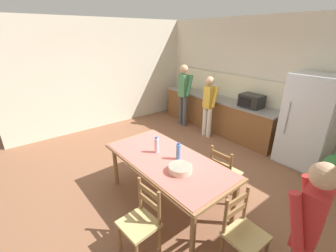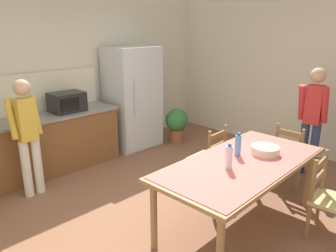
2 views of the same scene
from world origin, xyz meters
TOP-DOWN VIEW (x-y plane):
  - ground_plane at (0.00, 0.00)m, footprint 8.32×8.32m
  - wall_back at (0.00, 2.66)m, footprint 6.52×0.12m
  - wall_left at (-3.26, 0.00)m, footprint 0.12×5.20m
  - kitchen_counter at (-1.03, 2.23)m, footprint 3.55×0.66m
  - counter_splashback at (-1.03, 2.54)m, footprint 3.51×0.03m
  - refrigerator at (1.29, 2.19)m, footprint 0.88×0.73m
  - microwave at (-0.00, 2.21)m, footprint 0.50×0.39m
  - dining_table at (0.50, -0.67)m, footprint 2.12×1.06m
  - bottle_near_centre at (0.23, -0.67)m, footprint 0.07×0.07m
  - bottle_off_centre at (0.60, -0.54)m, footprint 0.07×0.07m
  - serving_bowl at (0.86, -0.73)m, footprint 0.32×0.32m
  - chair_head_end at (1.84, -0.63)m, footprint 0.41×0.43m
  - chair_side_far_right at (0.95, 0.14)m, footprint 0.44×0.42m
  - chair_side_near_right at (0.99, -1.45)m, footprint 0.46×0.44m
  - person_at_sink at (-1.82, 1.71)m, footprint 0.44×0.30m
  - person_at_counter at (-0.85, 1.69)m, footprint 0.39×0.27m
  - person_by_table at (2.39, -0.63)m, footprint 0.30×0.43m
  - potted_plant at (2.01, 1.76)m, footprint 0.44×0.44m

SIDE VIEW (x-z plane):
  - ground_plane at x=0.00m, z-range 0.00..0.00m
  - potted_plant at x=2.01m, z-range 0.05..0.72m
  - chair_head_end at x=1.84m, z-range -0.01..0.90m
  - chair_side_far_right at x=0.95m, z-range -0.01..0.90m
  - chair_side_near_right at x=0.99m, z-range -0.01..0.90m
  - kitchen_counter at x=-1.03m, z-range 0.00..0.91m
  - dining_table at x=0.50m, z-range 0.32..1.10m
  - serving_bowl at x=0.86m, z-range 0.79..0.88m
  - person_at_counter at x=-0.85m, z-range 0.10..1.66m
  - bottle_near_centre at x=0.23m, z-range 0.77..1.04m
  - bottle_off_centre at x=0.60m, z-range 0.77..1.04m
  - person_by_table at x=2.39m, z-range 0.10..1.73m
  - refrigerator at x=1.29m, z-range 0.00..1.84m
  - person_at_sink at x=-1.82m, z-range 0.11..1.85m
  - microwave at x=0.00m, z-range 0.90..1.20m
  - counter_splashback at x=-1.03m, z-range 0.90..1.50m
  - wall_back at x=0.00m, z-range 0.00..2.90m
  - wall_left at x=-3.26m, z-range 0.00..2.90m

